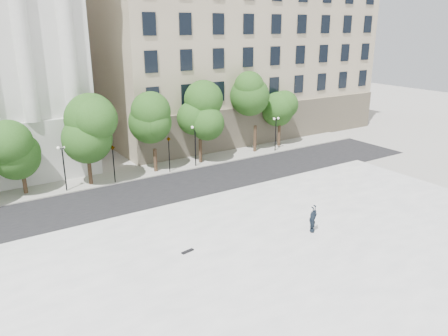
{
  "coord_description": "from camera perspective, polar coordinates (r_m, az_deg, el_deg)",
  "views": [
    {
      "loc": [
        -14.29,
        -15.64,
        14.18
      ],
      "look_at": [
        2.37,
        10.0,
        4.16
      ],
      "focal_mm": 35.0,
      "sensor_mm": 36.0,
      "label": 1
    }
  ],
  "objects": [
    {
      "name": "street_trees",
      "position": [
        42.46,
        -13.69,
        5.15
      ],
      "size": [
        46.0,
        4.9,
        7.97
      ],
      "color": "#382619",
      "rests_on": "ground"
    },
    {
      "name": "far_sidewalk",
      "position": [
        44.44,
        -12.49,
        -0.82
      ],
      "size": [
        60.0,
        4.0,
        0.12
      ],
      "primitive_type": "cube",
      "color": "#AFABA2",
      "rests_on": "ground"
    },
    {
      "name": "ground",
      "position": [
        25.5,
        8.12,
        -15.85
      ],
      "size": [
        160.0,
        160.0,
        0.0
      ],
      "primitive_type": "plane",
      "color": "#ADABA3",
      "rests_on": "ground"
    },
    {
      "name": "building_east",
      "position": [
        64.51,
        -0.89,
        15.45
      ],
      "size": [
        36.0,
        26.15,
        23.0
      ],
      "color": "#BFB191",
      "rests_on": "ground"
    },
    {
      "name": "person_lying",
      "position": [
        31.23,
        11.42,
        -7.77
      ],
      "size": [
        1.24,
        2.1,
        0.54
      ],
      "primitive_type": "imported",
      "rotation": [
        -1.54,
        0.0,
        0.28
      ],
      "color": "black",
      "rests_on": "plaza"
    },
    {
      "name": "traffic_light_east",
      "position": [
        43.34,
        -7.26,
        3.98
      ],
      "size": [
        1.01,
        1.7,
        4.18
      ],
      "color": "black",
      "rests_on": "ground"
    },
    {
      "name": "lamp_posts",
      "position": [
        42.39,
        -11.9,
        2.4
      ],
      "size": [
        36.08,
        0.28,
        4.43
      ],
      "color": "black",
      "rests_on": "ground"
    },
    {
      "name": "plaza",
      "position": [
        27.32,
        3.93,
        -12.61
      ],
      "size": [
        44.0,
        22.0,
        0.45
      ],
      "primitive_type": "cube",
      "color": "white",
      "rests_on": "ground"
    },
    {
      "name": "skateboard",
      "position": [
        28.35,
        -4.78,
        -10.79
      ],
      "size": [
        0.89,
        0.36,
        0.09
      ],
      "primitive_type": "cube",
      "rotation": [
        0.0,
        0.0,
        0.17
      ],
      "color": "black",
      "rests_on": "plaza"
    },
    {
      "name": "street",
      "position": [
        39.2,
        -9.33,
        -3.29
      ],
      "size": [
        60.0,
        8.0,
        0.02
      ],
      "primitive_type": "cube",
      "color": "black",
      "rests_on": "ground"
    },
    {
      "name": "traffic_light_west",
      "position": [
        41.26,
        -14.4,
        2.96
      ],
      "size": [
        0.44,
        1.93,
        4.27
      ],
      "color": "black",
      "rests_on": "ground"
    }
  ]
}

